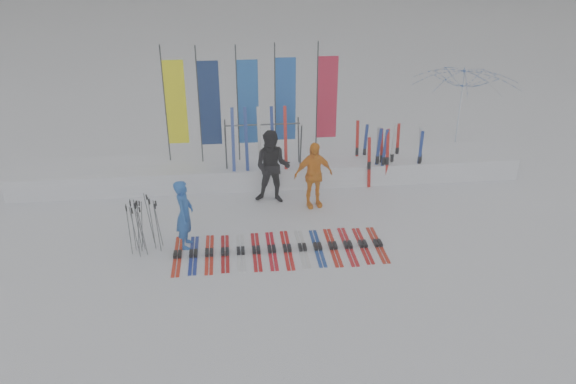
{
  "coord_description": "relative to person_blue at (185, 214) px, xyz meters",
  "views": [
    {
      "loc": [
        -1.07,
        -10.02,
        6.54
      ],
      "look_at": [
        0.2,
        1.6,
        1.0
      ],
      "focal_mm": 35.0,
      "sensor_mm": 36.0,
      "label": 1
    }
  ],
  "objects": [
    {
      "name": "ski_row",
      "position": [
        2.06,
        -0.44,
        -0.77
      ],
      "size": [
        4.66,
        1.69,
        0.07
      ],
      "color": "red",
      "rests_on": "ground"
    },
    {
      "name": "feather_flags",
      "position": [
        1.63,
        3.69,
        1.44
      ],
      "size": [
        4.72,
        0.26,
        3.2
      ],
      "color": "#383A3F",
      "rests_on": "ground"
    },
    {
      "name": "tent_canopy",
      "position": [
        8.07,
        4.53,
        0.64
      ],
      "size": [
        4.1,
        4.13,
        2.89
      ],
      "primitive_type": "imported",
      "rotation": [
        0.0,
        0.0,
        0.37
      ],
      "color": "white",
      "rests_on": "ground"
    },
    {
      "name": "pole_cluster",
      "position": [
        -0.91,
        -0.09,
        -0.2
      ],
      "size": [
        0.68,
        0.7,
        1.25
      ],
      "color": "#595B60",
      "rests_on": "ground"
    },
    {
      "name": "ground",
      "position": [
        2.15,
        -1.13,
        -0.8
      ],
      "size": [
        120.0,
        120.0,
        0.0
      ],
      "primitive_type": "plane",
      "color": "white",
      "rests_on": "ground"
    },
    {
      "name": "ski_rack",
      "position": [
        1.95,
        3.07,
        0.58
      ],
      "size": [
        2.04,
        0.8,
        1.23
      ],
      "color": "#383A3F",
      "rests_on": "ground"
    },
    {
      "name": "snow_bank",
      "position": [
        2.15,
        3.47,
        -0.5
      ],
      "size": [
        14.0,
        1.6,
        0.6
      ],
      "primitive_type": "cube",
      "color": "white",
      "rests_on": "ground"
    },
    {
      "name": "person_black",
      "position": [
        2.12,
        2.06,
        0.16
      ],
      "size": [
        1.09,
        0.94,
        1.93
      ],
      "primitive_type": "imported",
      "rotation": [
        0.0,
        0.0,
        -0.25
      ],
      "color": "black",
      "rests_on": "ground"
    },
    {
      "name": "upright_skis",
      "position": [
        5.35,
        2.98,
        0.0
      ],
      "size": [
        1.75,
        1.01,
        1.69
      ],
      "color": "silver",
      "rests_on": "ground"
    },
    {
      "name": "person_yellow",
      "position": [
        3.13,
        1.69,
        0.06
      ],
      "size": [
        1.08,
        0.61,
        1.73
      ],
      "primitive_type": "imported",
      "rotation": [
        0.0,
        0.0,
        0.2
      ],
      "color": "orange",
      "rests_on": "ground"
    },
    {
      "name": "person_blue",
      "position": [
        0.0,
        0.0,
        0.0
      ],
      "size": [
        0.45,
        0.63,
        1.6
      ],
      "primitive_type": "imported",
      "rotation": [
        0.0,
        0.0,
        1.45
      ],
      "color": "blue",
      "rests_on": "ground"
    }
  ]
}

